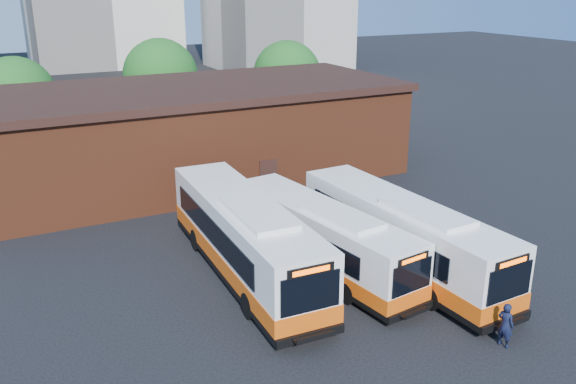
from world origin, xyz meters
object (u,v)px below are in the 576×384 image
bus_east (401,238)px  transit_worker (505,325)px  bus_midwest (245,240)px  bus_mideast (322,240)px

bus_east → transit_worker: size_ratio=7.46×
bus_midwest → bus_east: bus_midwest is taller
bus_mideast → bus_east: size_ratio=0.92×
transit_worker → bus_mideast: bearing=3.8°
bus_midwest → bus_mideast: size_ratio=1.14×
bus_mideast → transit_worker: bearing=-79.7°
bus_midwest → transit_worker: bus_midwest is taller
bus_midwest → bus_mideast: (3.44, -1.14, -0.22)m
bus_midwest → transit_worker: size_ratio=7.82×
bus_east → transit_worker: bus_east is taller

